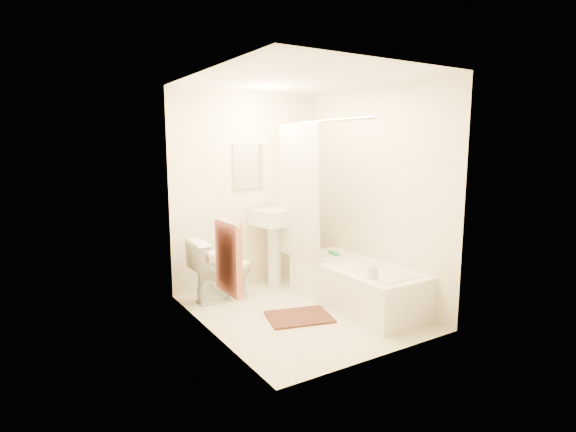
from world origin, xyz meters
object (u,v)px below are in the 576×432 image
toilet (222,269)px  bathtub (356,285)px  soap_bottle (373,270)px  bath_mat (299,317)px  sink (275,244)px

toilet → bathtub: (1.19, -0.94, -0.13)m
soap_bottle → bath_mat: bearing=137.0°
bath_mat → soap_bottle: size_ratio=3.70×
soap_bottle → toilet: bearing=124.3°
sink → bathtub: sink is taller
bath_mat → soap_bottle: (0.53, -0.50, 0.53)m
bathtub → soap_bottle: 0.62m
sink → bathtub: (0.39, -1.09, -0.30)m
toilet → bathtub: toilet is taller
bath_mat → soap_bottle: 0.90m
bathtub → bath_mat: 0.78m
sink → bath_mat: size_ratio=1.65×
bath_mat → soap_bottle: bearing=-43.0°
toilet → soap_bottle: toilet is taller
toilet → soap_bottle: bearing=-145.7°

